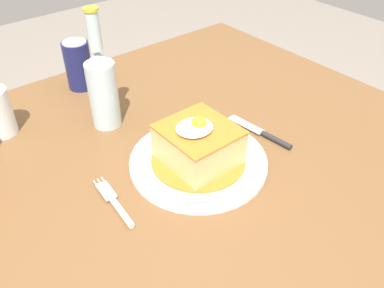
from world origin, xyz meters
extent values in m
cube|color=brown|center=(0.00, 0.00, 0.72)|extent=(1.17, 0.97, 0.04)
cylinder|color=brown|center=(0.51, 0.41, 0.35)|extent=(0.07, 0.07, 0.70)
cylinder|color=white|center=(0.03, -0.05, 0.74)|extent=(0.27, 0.27, 0.01)
torus|color=white|center=(0.03, -0.05, 0.75)|extent=(0.27, 0.27, 0.01)
cylinder|color=#C66B23|center=(0.03, -0.05, 0.75)|extent=(0.19, 0.19, 0.01)
cube|color=#DBB770|center=(0.03, -0.05, 0.79)|extent=(0.13, 0.14, 0.07)
cube|color=#C66B23|center=(0.03, -0.05, 0.83)|extent=(0.13, 0.14, 0.00)
ellipsoid|color=white|center=(0.02, -0.05, 0.83)|extent=(0.07, 0.07, 0.01)
sphere|color=yellow|center=(0.03, -0.05, 0.84)|extent=(0.03, 0.03, 0.03)
cylinder|color=silver|center=(-0.16, -0.07, 0.75)|extent=(0.02, 0.08, 0.01)
cube|color=silver|center=(-0.15, -0.01, 0.75)|extent=(0.03, 0.05, 0.00)
cylinder|color=silver|center=(-0.14, 0.02, 0.75)|extent=(0.01, 0.03, 0.00)
cylinder|color=silver|center=(-0.15, 0.02, 0.75)|extent=(0.01, 0.03, 0.00)
cylinder|color=silver|center=(-0.16, 0.02, 0.75)|extent=(0.01, 0.03, 0.00)
cylinder|color=#262628|center=(0.21, -0.10, 0.75)|extent=(0.02, 0.08, 0.01)
cube|color=silver|center=(0.20, -0.02, 0.75)|extent=(0.03, 0.09, 0.00)
cylinder|color=#191E51|center=(0.00, 0.38, 0.80)|extent=(0.07, 0.07, 0.12)
cylinder|color=silver|center=(0.00, 0.38, 0.86)|extent=(0.06, 0.06, 0.00)
cylinder|color=#ADC6CC|center=(-0.03, 0.19, 0.81)|extent=(0.06, 0.06, 0.15)
cone|color=#ADC6CC|center=(-0.03, 0.19, 0.90)|extent=(0.06, 0.06, 0.03)
cylinder|color=#ADC6CC|center=(-0.03, 0.19, 0.96)|extent=(0.03, 0.03, 0.08)
cylinder|color=gold|center=(-0.03, 0.19, 1.00)|extent=(0.03, 0.03, 0.01)
camera|label=1|loc=(-0.38, -0.53, 1.27)|focal=38.28mm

